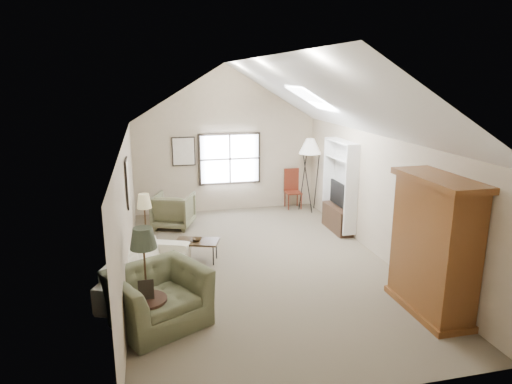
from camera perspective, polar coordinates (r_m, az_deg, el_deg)
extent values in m
cube|color=#6B614C|center=(9.24, 0.58, -9.04)|extent=(5.00, 8.00, 0.01)
cube|color=tan|center=(12.64, -3.77, 3.28)|extent=(5.00, 0.01, 2.50)
cube|color=tan|center=(5.29, 11.35, -13.19)|extent=(5.00, 0.01, 2.50)
cube|color=tan|center=(8.59, -15.82, -2.56)|extent=(0.01, 8.00, 2.50)
cube|color=tan|center=(9.71, 15.07, -0.58)|extent=(0.01, 8.00, 2.50)
cube|color=black|center=(12.58, -3.30, 4.16)|extent=(1.72, 0.08, 1.42)
cube|color=black|center=(8.76, -15.78, 1.14)|extent=(0.68, 0.04, 0.88)
cube|color=black|center=(12.39, -9.05, 5.03)|extent=(0.62, 0.04, 0.78)
cube|color=brown|center=(7.65, 21.34, -6.32)|extent=(0.60, 1.50, 2.20)
cube|color=white|center=(11.06, 10.43, 0.94)|extent=(0.32, 1.30, 2.10)
cube|color=#382316|center=(11.27, 10.14, -3.27)|extent=(0.34, 1.18, 0.60)
cube|color=black|center=(11.10, 10.28, -0.22)|extent=(0.05, 0.90, 0.55)
imported|color=white|center=(8.42, -13.45, -9.39)|extent=(1.72, 2.48, 0.67)
imported|color=#565D41|center=(7.19, -12.16, -12.75)|extent=(1.73, 1.66, 0.87)
imported|color=#646346|center=(11.49, -10.28, -2.28)|extent=(1.18, 1.20, 0.85)
cube|color=#322414|center=(9.40, -7.35, -7.32)|extent=(0.97, 0.73, 0.44)
imported|color=#3B2C18|center=(9.31, -7.40, -5.91)|extent=(0.26, 0.26, 0.05)
cylinder|color=#361D16|center=(7.00, -13.37, -14.95)|extent=(0.76, 0.76, 0.58)
cube|color=#652E16|center=(12.94, 4.67, 0.38)|extent=(0.44, 0.44, 1.11)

